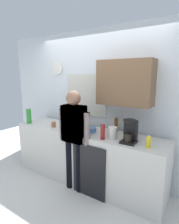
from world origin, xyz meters
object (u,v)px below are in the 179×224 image
Objects in this scene: bottle_amber_beer at (116,125)px; person_at_sink at (74,133)px; storage_canister at (112,133)px; bottle_clear_soda at (29,116)px; bottle_red_vinegar at (103,132)px; mixing_bowl at (90,130)px; cup_terracotta_mug at (54,124)px; bottle_green_wine at (64,120)px; potted_plant at (75,125)px; bottle_olive_oil at (81,119)px; coffee_maker at (130,132)px; person_guest at (74,133)px; dish_soap at (149,142)px.

bottle_amber_beer is 0.70m from person_at_sink.
bottle_clear_soda is at bearing -175.90° from storage_canister.
mixing_bowl is (-0.35, 0.18, -0.07)m from bottle_red_vinegar.
bottle_red_vinegar is 1.29× the size of storage_canister.
bottle_green_wine is at bearing 4.20° from cup_terracotta_mug.
person_at_sink is at bearing -28.13° from bottle_green_wine.
potted_plant is at bearing -15.51° from bottle_green_wine.
person_at_sink is (-0.10, -0.29, 0.00)m from mixing_bowl.
potted_plant reaches higher than cup_terracotta_mug.
potted_plant is 0.16m from person_at_sink.
bottle_olive_oil is 0.46m from potted_plant.
bottle_green_wine is (-1.18, -0.00, 0.00)m from coffee_maker.
person_guest is (1.18, -0.10, -0.10)m from bottle_clear_soda.
bottle_olive_oil is at bearing 162.75° from coffee_maker.
person_guest is (0.61, -0.18, -0.00)m from cup_terracotta_mug.
storage_canister is at bearing 12.66° from person_at_sink.
bottle_green_wine is at bearing -169.41° from mixing_bowl.
bottle_amber_beer is at bearing 39.78° from person_at_sink.
bottle_olive_oil reaches higher than potted_plant.
person_guest reaches higher than bottle_olive_oil.
dish_soap is (0.27, -0.05, -0.07)m from coffee_maker.
person_guest reaches higher than mixing_bowl.
cup_terracotta_mug is at bearing -171.55° from mixing_bowl.
bottle_red_vinegar reaches higher than cup_terracotta_mug.
bottle_amber_beer is 0.32m from storage_canister.
bottle_amber_beer is 1.05× the size of mixing_bowl.
potted_plant is (-0.17, -0.17, 0.09)m from mixing_bowl.
bottle_red_vinegar is (0.71, -0.43, -0.01)m from bottle_olive_oil.
bottle_red_vinegar is at bearing 177.61° from person_guest.
bottle_amber_beer is (-0.36, 0.33, -0.03)m from coffee_maker.
bottle_olive_oil is 0.50m from cup_terracotta_mug.
person_guest is at bearing -130.34° from bottle_amber_beer.
bottle_amber_beer is 0.70m from person_guest.
bottle_green_wine is 0.43m from person_guest.
person_guest is at bearing -28.13° from bottle_green_wine.
cup_terracotta_mug is 0.06× the size of person_guest.
bottle_red_vinegar is 0.46m from person_at_sink.
bottle_olive_oil is at bearing 164.14° from dish_soap.
coffee_maker is at bearing -4.69° from storage_canister.
bottle_olive_oil is at bearing 158.81° from storage_canister.
mixing_bowl is at bearing 8.45° from cup_terracotta_mug.
dish_soap is 0.55m from storage_canister.
cup_terracotta_mug is 0.71m from mixing_bowl.
bottle_clear_soda is at bearing -178.70° from dish_soap.
bottle_amber_beer is 0.14× the size of person_at_sink.
mixing_bowl is at bearing 152.51° from bottle_red_vinegar.
bottle_amber_beer is 0.67m from potted_plant.
mixing_bowl is 0.30m from person_at_sink.
person_at_sink is at bearing -63.76° from bottle_olive_oil.
cup_terracotta_mug is (0.57, 0.08, -0.09)m from bottle_clear_soda.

